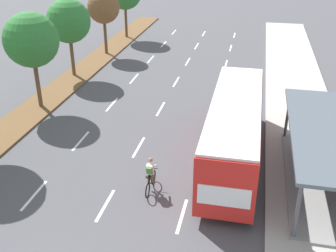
% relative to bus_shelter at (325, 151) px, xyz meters
% --- Properties ---
extents(median_strip, '(2.60, 52.00, 0.12)m').
position_rel_bus_shelter_xyz_m(median_strip, '(-17.83, 9.72, -1.81)').
color(median_strip, brown).
rests_on(median_strip, ground).
extents(sidewalk_right, '(4.50, 52.00, 0.15)m').
position_rel_bus_shelter_xyz_m(sidewalk_right, '(-0.28, 9.72, -1.79)').
color(sidewalk_right, '#ADAAA3').
rests_on(sidewalk_right, ground).
extents(lane_divider_left, '(0.14, 45.76, 0.01)m').
position_rel_bus_shelter_xyz_m(lane_divider_left, '(-13.03, 7.10, -1.86)').
color(lane_divider_left, white).
rests_on(lane_divider_left, ground).
extents(lane_divider_center, '(0.14, 45.76, 0.01)m').
position_rel_bus_shelter_xyz_m(lane_divider_center, '(-9.53, 7.10, -1.86)').
color(lane_divider_center, white).
rests_on(lane_divider_center, ground).
extents(lane_divider_right, '(0.14, 45.76, 0.01)m').
position_rel_bus_shelter_xyz_m(lane_divider_right, '(-6.03, 7.10, -1.86)').
color(lane_divider_right, white).
rests_on(lane_divider_right, ground).
extents(bus_shelter, '(2.90, 9.56, 2.86)m').
position_rel_bus_shelter_xyz_m(bus_shelter, '(0.00, 0.00, 0.00)').
color(bus_shelter, gray).
rests_on(bus_shelter, sidewalk_right).
extents(bus, '(2.54, 11.29, 3.37)m').
position_rel_bus_shelter_xyz_m(bus, '(-4.28, 1.38, 0.20)').
color(bus, red).
rests_on(bus, ground).
extents(cyclist, '(0.46, 1.82, 1.71)m').
position_rel_bus_shelter_xyz_m(cyclist, '(-7.83, -2.20, -1.08)').
color(cyclist, black).
rests_on(cyclist, ground).
extents(median_tree_third, '(3.54, 3.54, 6.34)m').
position_rel_bus_shelter_xyz_m(median_tree_third, '(-17.62, 5.62, 2.80)').
color(median_tree_third, brown).
rests_on(median_tree_third, median_strip).
extents(median_tree_fourth, '(3.45, 3.45, 6.13)m').
position_rel_bus_shelter_xyz_m(median_tree_fourth, '(-18.07, 12.11, 2.64)').
color(median_tree_fourth, brown).
rests_on(median_tree_fourth, median_strip).
extents(median_tree_fifth, '(2.98, 2.98, 5.83)m').
position_rel_bus_shelter_xyz_m(median_tree_fifth, '(-17.60, 18.60, 2.56)').
color(median_tree_fifth, brown).
rests_on(median_tree_fifth, median_strip).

